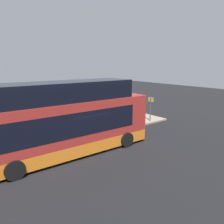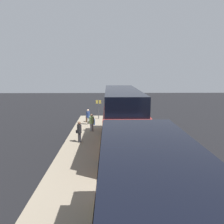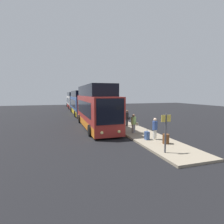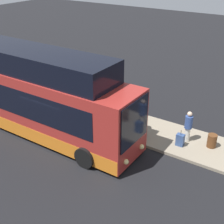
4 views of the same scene
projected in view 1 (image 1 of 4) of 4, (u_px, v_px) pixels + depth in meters
The scene contains 9 objects.
ground at pixel (84, 150), 13.77m from camera, with size 80.00×80.00×0.00m, color black.
platform at pixel (64, 136), 16.08m from camera, with size 20.00×2.80×0.14m.
bus_lead at pixel (65, 123), 12.67m from camera, with size 10.76×2.76×4.34m.
passenger_boarding at pixel (59, 124), 15.91m from camera, with size 0.60×0.55×1.65m.
passenger_waiting at pixel (121, 114), 19.17m from camera, with size 0.47×0.47×1.59m.
passenger_with_bags at pixel (100, 120), 17.26m from camera, with size 0.66×0.70×1.60m.
suitcase at pixel (124, 121), 18.78m from camera, with size 0.37×0.27×0.84m.
sign_post at pixel (151, 106), 19.91m from camera, with size 0.10×0.60×2.22m.
trash_bin at pixel (129, 117), 20.09m from camera, with size 0.44×0.44×0.65m.
Camera 1 is at (-6.41, -11.34, 5.36)m, focal length 35.00 mm.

